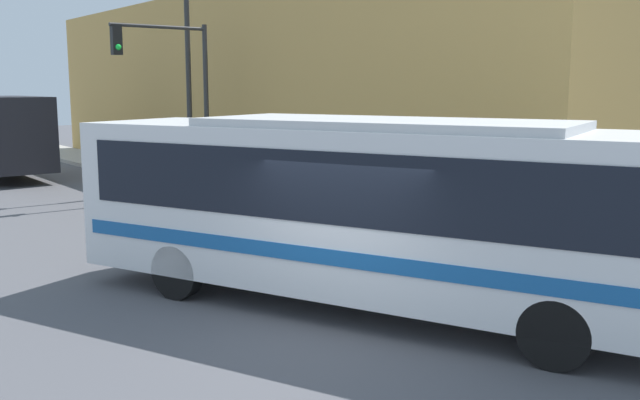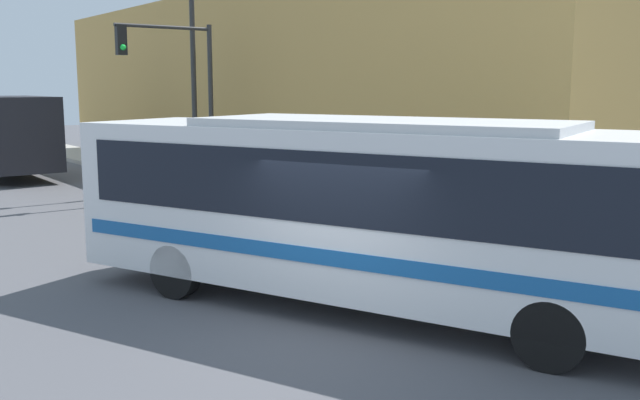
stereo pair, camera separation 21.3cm
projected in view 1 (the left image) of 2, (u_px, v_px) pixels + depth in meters
ground_plane at (333, 336)px, 10.37m from camera, size 120.00×120.00×0.00m
sidewalk at (144, 172)px, 29.53m from camera, size 2.52×70.00×0.17m
building_facade at (271, 86)px, 29.04m from camera, size 6.00×31.70×7.20m
city_bus at (384, 202)px, 11.32m from camera, size 6.59×10.86×3.09m
delivery_truck at (0, 134)px, 27.94m from camera, size 2.42×7.26×3.22m
fire_hydrant at (442, 228)px, 15.41m from camera, size 0.27×0.36×0.80m
traffic_light_pole at (175, 77)px, 22.82m from camera, size 3.28×0.35×5.42m
parking_meter at (307, 182)px, 19.22m from camera, size 0.14×0.14×1.28m
street_lamp at (180, 71)px, 24.44m from camera, size 2.31×0.28×6.60m
pedestrian_near_corner at (439, 191)px, 17.00m from camera, size 0.34×0.34×1.84m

